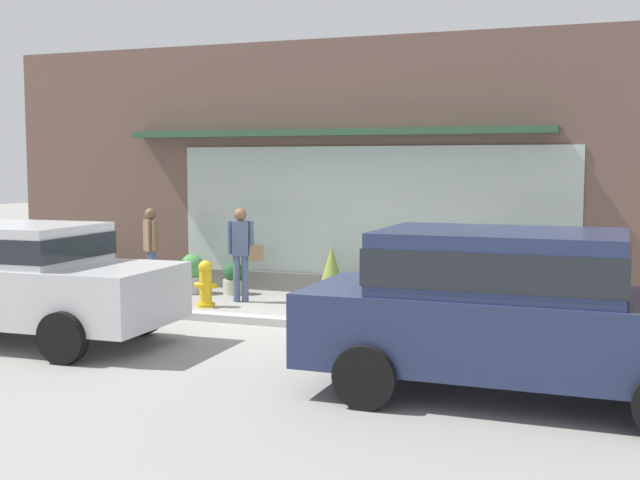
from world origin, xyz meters
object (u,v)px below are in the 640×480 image
(pedestrian_with_handbag, at_px, (242,248))
(potted_plant_window_left, at_px, (234,279))
(potted_plant_trailing_edge, at_px, (191,273))
(parked_car_navy, at_px, (513,305))
(parked_car_silver, at_px, (16,275))
(potted_plant_low_front, at_px, (561,292))
(potted_plant_corner_tall, at_px, (332,273))
(potted_plant_window_right, at_px, (396,274))
(potted_plant_by_entrance, at_px, (102,266))
(potted_plant_window_center, at_px, (484,288))
(pedestrian_passerby, at_px, (151,244))
(fire_hydrant, at_px, (206,284))

(pedestrian_with_handbag, distance_m, potted_plant_window_left, 1.14)
(potted_plant_trailing_edge, xyz_separation_m, potted_plant_window_left, (0.78, 0.22, -0.11))
(parked_car_navy, relative_size, parked_car_silver, 1.05)
(potted_plant_window_left, bearing_deg, potted_plant_low_front, -0.73)
(potted_plant_low_front, relative_size, potted_plant_corner_tall, 0.75)
(potted_plant_window_right, bearing_deg, potted_plant_by_entrance, 178.29)
(potted_plant_low_front, relative_size, potted_plant_window_center, 1.02)
(pedestrian_passerby, distance_m, potted_plant_by_entrance, 1.61)
(fire_hydrant, distance_m, pedestrian_passerby, 2.03)
(potted_plant_trailing_edge, xyz_separation_m, potted_plant_corner_tall, (2.68, 0.34, 0.07))
(pedestrian_with_handbag, bearing_deg, potted_plant_by_entrance, 146.95)
(potted_plant_window_center, height_order, potted_plant_corner_tall, potted_plant_corner_tall)
(potted_plant_low_front, distance_m, potted_plant_corner_tall, 4.02)
(pedestrian_with_handbag, bearing_deg, fire_hydrant, -139.46)
(fire_hydrant, bearing_deg, potted_plant_window_center, 18.06)
(potted_plant_low_front, bearing_deg, parked_car_navy, -91.71)
(potted_plant_corner_tall, bearing_deg, parked_car_navy, -53.69)
(pedestrian_with_handbag, distance_m, parked_car_navy, 6.83)
(parked_car_navy, bearing_deg, potted_plant_corner_tall, 126.69)
(parked_car_navy, relative_size, potted_plant_by_entrance, 6.07)
(potted_plant_trailing_edge, relative_size, potted_plant_corner_tall, 0.77)
(pedestrian_passerby, xyz_separation_m, parked_car_silver, (0.54, -4.29, -0.02))
(potted_plant_window_center, bearing_deg, potted_plant_low_front, -6.15)
(fire_hydrant, relative_size, potted_plant_corner_tall, 0.83)
(potted_plant_low_front, bearing_deg, potted_plant_window_left, 179.27)
(potted_plant_corner_tall, bearing_deg, potted_plant_trailing_edge, -172.81)
(pedestrian_with_handbag, relative_size, parked_car_silver, 0.38)
(potted_plant_by_entrance, relative_size, potted_plant_window_left, 1.24)
(pedestrian_passerby, distance_m, parked_car_silver, 4.33)
(parked_car_silver, relative_size, potted_plant_low_front, 6.01)
(pedestrian_with_handbag, bearing_deg, pedestrian_passerby, 150.71)
(potted_plant_by_entrance, height_order, potted_plant_trailing_edge, potted_plant_by_entrance)
(pedestrian_with_handbag, height_order, potted_plant_low_front, pedestrian_with_handbag)
(potted_plant_window_right, xyz_separation_m, potted_plant_window_left, (-3.16, 0.12, -0.25))
(fire_hydrant, xyz_separation_m, potted_plant_window_left, (-0.15, 1.41, -0.11))
(parked_car_silver, distance_m, potted_plant_window_right, 6.19)
(potted_plant_window_center, bearing_deg, pedestrian_with_handbag, -168.93)
(parked_car_navy, height_order, potted_plant_low_front, parked_car_navy)
(potted_plant_window_center, distance_m, potted_plant_corner_tall, 2.76)
(potted_plant_window_right, bearing_deg, pedestrian_passerby, -176.45)
(parked_car_navy, relative_size, potted_plant_trailing_edge, 6.11)
(fire_hydrant, bearing_deg, parked_car_navy, -33.61)
(potted_plant_window_right, bearing_deg, pedestrian_with_handbag, -166.57)
(pedestrian_with_handbag, height_order, parked_car_navy, parked_car_navy)
(pedestrian_passerby, xyz_separation_m, parked_car_navy, (7.29, -4.72, 0.05))
(parked_car_navy, relative_size, potted_plant_window_left, 7.51)
(pedestrian_passerby, bearing_deg, parked_car_navy, 6.64)
(fire_hydrant, bearing_deg, potted_plant_by_entrance, 154.77)
(parked_car_navy, bearing_deg, parked_car_silver, 176.74)
(potted_plant_by_entrance, bearing_deg, potted_plant_window_left, -1.21)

